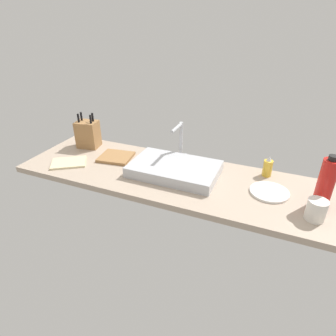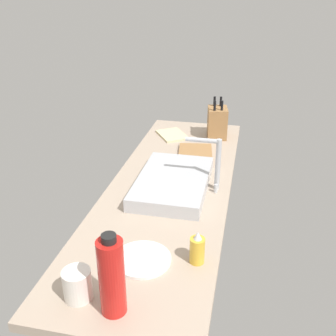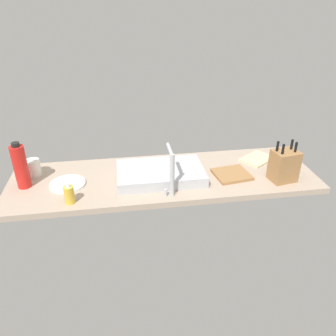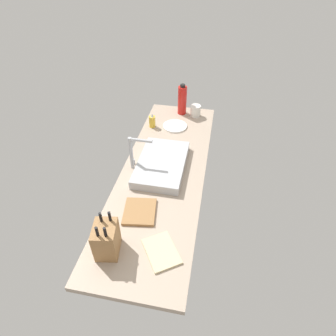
{
  "view_description": "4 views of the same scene",
  "coord_description": "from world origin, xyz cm",
  "px_view_note": "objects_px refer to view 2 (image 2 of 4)",
  "views": [
    {
      "loc": [
        55.31,
        -133.28,
        85.38
      ],
      "look_at": [
        0.31,
        -2.87,
        9.12
      ],
      "focal_mm": 30.54,
      "sensor_mm": 36.0,
      "label": 1
    },
    {
      "loc": [
        160.16,
        33.69,
        92.07
      ],
      "look_at": [
        -3.38,
        -1.63,
        10.8
      ],
      "focal_mm": 42.34,
      "sensor_mm": 36.0,
      "label": 2
    },
    {
      "loc": [
        23.49,
        169.96,
        101.46
      ],
      "look_at": [
        -1.98,
        3.35,
        10.34
      ],
      "focal_mm": 35.52,
      "sensor_mm": 36.0,
      "label": 3
    },
    {
      "loc": [
        -141.9,
        -30.67,
        129.51
      ],
      "look_at": [
        -4.95,
        -3.89,
        9.9
      ],
      "focal_mm": 30.07,
      "sensor_mm": 36.0,
      "label": 4
    }
  ],
  "objects_px": {
    "soap_bottle": "(197,249)",
    "coffee_mug": "(77,285)",
    "faucet": "(213,159)",
    "cutting_board": "(195,152)",
    "sink_basin": "(173,182)",
    "water_bottle": "(111,276)",
    "dish_towel": "(172,135)",
    "dinner_plate": "(142,259)",
    "knife_block": "(217,122)"
  },
  "relations": [
    {
      "from": "knife_block",
      "to": "dish_towel",
      "type": "height_order",
      "value": "knife_block"
    },
    {
      "from": "knife_block",
      "to": "sink_basin",
      "type": "bearing_deg",
      "value": -20.32
    },
    {
      "from": "cutting_board",
      "to": "dinner_plate",
      "type": "relative_size",
      "value": 1.0
    },
    {
      "from": "sink_basin",
      "to": "dinner_plate",
      "type": "height_order",
      "value": "sink_basin"
    },
    {
      "from": "cutting_board",
      "to": "dish_towel",
      "type": "bearing_deg",
      "value": -142.47
    },
    {
      "from": "faucet",
      "to": "cutting_board",
      "type": "distance_m",
      "value": 0.43
    },
    {
      "from": "coffee_mug",
      "to": "faucet",
      "type": "bearing_deg",
      "value": 157.57
    },
    {
      "from": "sink_basin",
      "to": "water_bottle",
      "type": "relative_size",
      "value": 1.87
    },
    {
      "from": "cutting_board",
      "to": "soap_bottle",
      "type": "xyz_separation_m",
      "value": [
        0.92,
        0.14,
        0.04
      ]
    },
    {
      "from": "knife_block",
      "to": "dinner_plate",
      "type": "bearing_deg",
      "value": -15.75
    },
    {
      "from": "knife_block",
      "to": "coffee_mug",
      "type": "distance_m",
      "value": 1.46
    },
    {
      "from": "dinner_plate",
      "to": "coffee_mug",
      "type": "bearing_deg",
      "value": -34.65
    },
    {
      "from": "sink_basin",
      "to": "dinner_plate",
      "type": "bearing_deg",
      "value": 0.06
    },
    {
      "from": "sink_basin",
      "to": "soap_bottle",
      "type": "bearing_deg",
      "value": 20.44
    },
    {
      "from": "dish_towel",
      "to": "sink_basin",
      "type": "bearing_deg",
      "value": 11.88
    },
    {
      "from": "sink_basin",
      "to": "faucet",
      "type": "xyz_separation_m",
      "value": [
        -0.04,
        0.18,
        0.12
      ]
    },
    {
      "from": "sink_basin",
      "to": "dish_towel",
      "type": "relative_size",
      "value": 2.44
    },
    {
      "from": "water_bottle",
      "to": "knife_block",
      "type": "bearing_deg",
      "value": 174.11
    },
    {
      "from": "water_bottle",
      "to": "coffee_mug",
      "type": "bearing_deg",
      "value": -102.52
    },
    {
      "from": "cutting_board",
      "to": "dinner_plate",
      "type": "xyz_separation_m",
      "value": [
        0.95,
        -0.04,
        -0.0
      ]
    },
    {
      "from": "cutting_board",
      "to": "dish_towel",
      "type": "xyz_separation_m",
      "value": [
        -0.23,
        -0.18,
        -0.0
      ]
    },
    {
      "from": "dinner_plate",
      "to": "cutting_board",
      "type": "bearing_deg",
      "value": 177.59
    },
    {
      "from": "sink_basin",
      "to": "faucet",
      "type": "relative_size",
      "value": 2.05
    },
    {
      "from": "soap_bottle",
      "to": "coffee_mug",
      "type": "bearing_deg",
      "value": -53.56
    },
    {
      "from": "sink_basin",
      "to": "coffee_mug",
      "type": "bearing_deg",
      "value": -10.95
    },
    {
      "from": "cutting_board",
      "to": "coffee_mug",
      "type": "relative_size",
      "value": 2.02
    },
    {
      "from": "water_bottle",
      "to": "coffee_mug",
      "type": "relative_size",
      "value": 2.71
    },
    {
      "from": "cutting_board",
      "to": "coffee_mug",
      "type": "height_order",
      "value": "coffee_mug"
    },
    {
      "from": "dinner_plate",
      "to": "dish_towel",
      "type": "xyz_separation_m",
      "value": [
        -1.18,
        -0.14,
        0.0
      ]
    },
    {
      "from": "sink_basin",
      "to": "faucet",
      "type": "height_order",
      "value": "faucet"
    },
    {
      "from": "faucet",
      "to": "dinner_plate",
      "type": "xyz_separation_m",
      "value": [
        0.57,
        -0.18,
        -0.14
      ]
    },
    {
      "from": "cutting_board",
      "to": "water_bottle",
      "type": "distance_m",
      "value": 1.2
    },
    {
      "from": "soap_bottle",
      "to": "coffee_mug",
      "type": "height_order",
      "value": "soap_bottle"
    },
    {
      "from": "faucet",
      "to": "cutting_board",
      "type": "xyz_separation_m",
      "value": [
        -0.39,
        -0.14,
        -0.14
      ]
    },
    {
      "from": "knife_block",
      "to": "water_bottle",
      "type": "height_order",
      "value": "water_bottle"
    },
    {
      "from": "soap_bottle",
      "to": "knife_block",
      "type": "bearing_deg",
      "value": -177.34
    },
    {
      "from": "dinner_plate",
      "to": "dish_towel",
      "type": "height_order",
      "value": "same"
    },
    {
      "from": "faucet",
      "to": "soap_bottle",
      "type": "distance_m",
      "value": 0.54
    },
    {
      "from": "soap_bottle",
      "to": "dish_towel",
      "type": "distance_m",
      "value": 1.2
    },
    {
      "from": "dish_towel",
      "to": "knife_block",
      "type": "bearing_deg",
      "value": 98.67
    },
    {
      "from": "cutting_board",
      "to": "soap_bottle",
      "type": "relative_size",
      "value": 1.63
    },
    {
      "from": "sink_basin",
      "to": "soap_bottle",
      "type": "xyz_separation_m",
      "value": [
        0.5,
        0.19,
        0.02
      ]
    },
    {
      "from": "water_bottle",
      "to": "dish_towel",
      "type": "bearing_deg",
      "value": -175.31
    },
    {
      "from": "soap_bottle",
      "to": "dinner_plate",
      "type": "height_order",
      "value": "soap_bottle"
    },
    {
      "from": "soap_bottle",
      "to": "dinner_plate",
      "type": "relative_size",
      "value": 0.61
    },
    {
      "from": "knife_block",
      "to": "faucet",
      "type": "bearing_deg",
      "value": -5.66
    },
    {
      "from": "coffee_mug",
      "to": "knife_block",
      "type": "bearing_deg",
      "value": 169.23
    },
    {
      "from": "faucet",
      "to": "sink_basin",
      "type": "bearing_deg",
      "value": -78.64
    },
    {
      "from": "knife_block",
      "to": "dish_towel",
      "type": "distance_m",
      "value": 0.28
    },
    {
      "from": "knife_block",
      "to": "cutting_board",
      "type": "bearing_deg",
      "value": -27.84
    }
  ]
}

